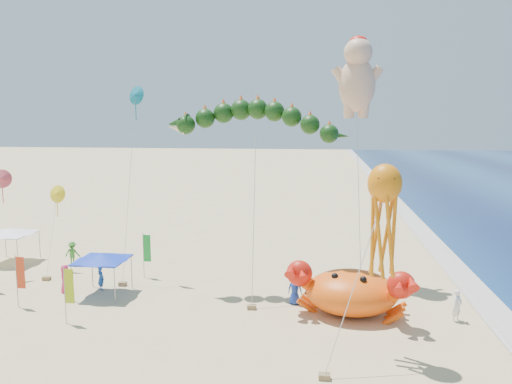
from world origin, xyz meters
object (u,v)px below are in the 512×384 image
cherub_kite (357,75)px  canopy_white (10,231)px  octopus_kite (383,212)px  canopy_blue (102,257)px  dragon_kite (253,125)px  crab_inflatable (352,291)px

cherub_kite → canopy_white: 28.28m
octopus_kite → canopy_blue: bearing=159.6°
dragon_kite → canopy_blue: (-9.31, -1.78, -8.17)m
cherub_kite → canopy_blue: size_ratio=5.04×
octopus_kite → dragon_kite: bearing=131.8°
dragon_kite → crab_inflatable: bearing=-26.4°
crab_inflatable → canopy_white: bearing=164.4°
canopy_blue → canopy_white: bearing=149.7°
canopy_blue → canopy_white: 11.71m
dragon_kite → canopy_white: dragon_kite is taller
dragon_kite → cherub_kite: cherub_kite is taller
crab_inflatable → dragon_kite: (-6.03, 2.99, 9.25)m
dragon_kite → octopus_kite: dragon_kite is taller
canopy_white → cherub_kite: bearing=-0.8°
dragon_kite → octopus_kite: (7.01, -7.85, -3.80)m
octopus_kite → canopy_blue: octopus_kite is taller
cherub_kite → canopy_white: (-25.86, 0.36, -11.42)m
crab_inflatable → cherub_kite: bearing=86.4°
octopus_kite → canopy_blue: size_ratio=2.77×
cherub_kite → canopy_blue: bearing=-160.6°
octopus_kite → canopy_white: size_ratio=2.58×
dragon_kite → canopy_white: bearing=168.0°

